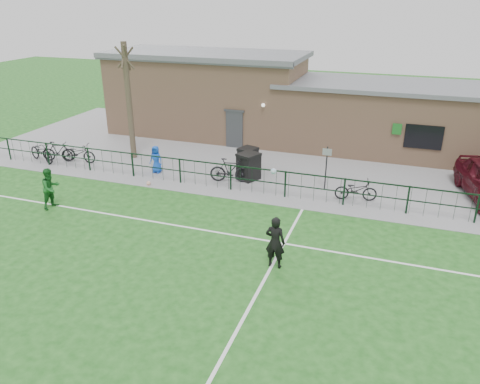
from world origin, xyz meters
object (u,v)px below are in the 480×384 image
(bicycle_d, at_px, (230,170))
(ball_ground, at_px, (149,183))
(wheelie_bin_left, at_px, (248,160))
(bicycle_b, at_px, (59,151))
(bare_tree, at_px, (129,102))
(sign_post, at_px, (326,168))
(spectator_child, at_px, (156,159))
(bicycle_c, at_px, (78,153))
(outfield_player, at_px, (51,188))
(bicycle_a, at_px, (41,152))
(bicycle_e, at_px, (356,190))
(wheelie_bin_right, at_px, (249,167))

(bicycle_d, xyz_separation_m, ball_ground, (-3.42, -1.62, -0.49))
(wheelie_bin_left, bearing_deg, bicycle_d, -81.25)
(bicycle_b, bearing_deg, bare_tree, -79.10)
(sign_post, bearing_deg, spectator_child, -175.85)
(bicycle_c, relative_size, bicycle_d, 1.00)
(bicycle_b, xyz_separation_m, outfield_player, (3.63, -4.86, 0.30))
(bicycle_a, distance_m, bicycle_d, 10.35)
(wheelie_bin_left, height_order, bicycle_c, wheelie_bin_left)
(wheelie_bin_left, bearing_deg, spectator_child, -139.00)
(bicycle_e, bearing_deg, ball_ground, 87.54)
(sign_post, height_order, bicycle_d, sign_post)
(wheelie_bin_left, bearing_deg, bicycle_e, -0.48)
(bare_tree, height_order, bicycle_c, bare_tree)
(bare_tree, distance_m, bicycle_b, 4.56)
(bare_tree, height_order, bicycle_d, bare_tree)
(sign_post, height_order, ball_ground, sign_post)
(bicycle_d, relative_size, ball_ground, 9.46)
(wheelie_bin_right, distance_m, bicycle_e, 5.12)
(bicycle_d, bearing_deg, sign_post, -94.57)
(bicycle_c, bearing_deg, wheelie_bin_left, -86.24)
(wheelie_bin_right, bearing_deg, ball_ground, -126.74)
(sign_post, bearing_deg, wheelie_bin_right, 179.72)
(outfield_player, relative_size, ball_ground, 8.38)
(bare_tree, xyz_separation_m, bicycle_a, (-4.18, -2.17, -2.45))
(sign_post, bearing_deg, ball_ground, -164.11)
(bicycle_b, bearing_deg, wheelie_bin_right, -102.92)
(wheelie_bin_left, xyz_separation_m, bicycle_b, (-9.84, -1.88, -0.03))
(wheelie_bin_left, relative_size, bicycle_a, 0.54)
(bicycle_e, bearing_deg, bicycle_d, 76.79)
(sign_post, relative_size, bicycle_c, 1.05)
(wheelie_bin_left, xyz_separation_m, spectator_child, (-4.16, -1.72, 0.12))
(spectator_child, height_order, ball_ground, spectator_child)
(bicycle_b, relative_size, spectator_child, 1.29)
(wheelie_bin_left, height_order, ball_ground, wheelie_bin_left)
(bicycle_a, xyz_separation_m, bicycle_b, (0.79, 0.35, -0.01))
(bicycle_b, bearing_deg, outfield_player, -160.49)
(wheelie_bin_left, height_order, spectator_child, spectator_child)
(wheelie_bin_left, xyz_separation_m, bicycle_a, (-10.63, -2.23, -0.02))
(bicycle_d, height_order, spectator_child, spectator_child)
(bicycle_a, height_order, spectator_child, spectator_child)
(bicycle_e, distance_m, ball_ground, 9.29)
(wheelie_bin_right, relative_size, bicycle_a, 0.59)
(bicycle_b, height_order, ball_ground, bicycle_b)
(wheelie_bin_right, relative_size, ball_ground, 5.95)
(wheelie_bin_right, distance_m, bicycle_c, 9.16)
(sign_post, xyz_separation_m, bicycle_c, (-12.75, -0.61, -0.50))
(wheelie_bin_left, height_order, sign_post, sign_post)
(sign_post, relative_size, bicycle_d, 1.04)
(sign_post, distance_m, bicycle_b, 13.89)
(sign_post, xyz_separation_m, bicycle_d, (-4.32, -0.58, -0.42))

